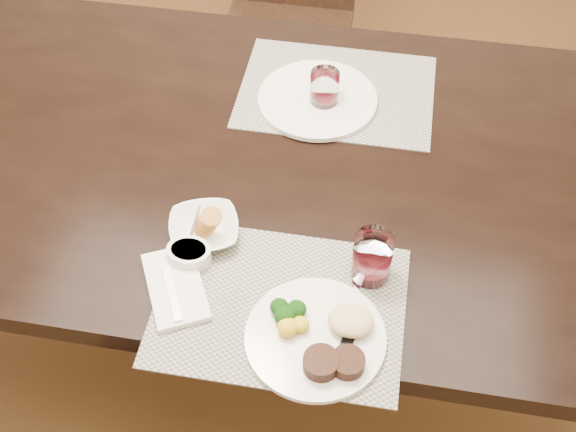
% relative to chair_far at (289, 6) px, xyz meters
% --- Properties ---
extents(ground_plane, '(4.50, 4.50, 0.00)m').
position_rel_chair_far_xyz_m(ground_plane, '(0.00, -0.93, -0.50)').
color(ground_plane, '#492A17').
rests_on(ground_plane, ground).
extents(dining_table, '(2.00, 1.00, 0.75)m').
position_rel_chair_far_xyz_m(dining_table, '(0.00, -0.93, 0.16)').
color(dining_table, black).
rests_on(dining_table, ground).
extents(chair_far, '(0.42, 0.42, 0.90)m').
position_rel_chair_far_xyz_m(chair_far, '(0.00, 0.00, 0.00)').
color(chair_far, black).
rests_on(chair_far, ground).
extents(placemat_near, '(0.46, 0.34, 0.00)m').
position_rel_chair_far_xyz_m(placemat_near, '(0.21, -1.32, 0.25)').
color(placemat_near, gray).
rests_on(placemat_near, dining_table).
extents(placemat_far, '(0.46, 0.34, 0.00)m').
position_rel_chair_far_xyz_m(placemat_far, '(0.24, -0.70, 0.25)').
color(placemat_far, gray).
rests_on(placemat_far, dining_table).
extents(dinner_plate, '(0.25, 0.25, 0.05)m').
position_rel_chair_far_xyz_m(dinner_plate, '(0.30, -1.38, 0.26)').
color(dinner_plate, silver).
rests_on(dinner_plate, placemat_near).
extents(napkin_fork, '(0.17, 0.20, 0.02)m').
position_rel_chair_far_xyz_m(napkin_fork, '(0.01, -1.32, 0.26)').
color(napkin_fork, silver).
rests_on(napkin_fork, placemat_near).
extents(steak_knife, '(0.05, 0.26, 0.01)m').
position_rel_chair_far_xyz_m(steak_knife, '(0.35, -1.34, 0.26)').
color(steak_knife, silver).
rests_on(steak_knife, placemat_near).
extents(cracker_bowl, '(0.17, 0.17, 0.06)m').
position_rel_chair_far_xyz_m(cracker_bowl, '(0.03, -1.18, 0.27)').
color(cracker_bowl, silver).
rests_on(cracker_bowl, placemat_near).
extents(sauce_ramekin, '(0.09, 0.13, 0.07)m').
position_rel_chair_far_xyz_m(sauce_ramekin, '(0.02, -1.25, 0.27)').
color(sauce_ramekin, silver).
rests_on(sauce_ramekin, placemat_near).
extents(wine_glass_near, '(0.07, 0.07, 0.10)m').
position_rel_chair_far_xyz_m(wine_glass_near, '(0.37, -1.22, 0.30)').
color(wine_glass_near, white).
rests_on(wine_glass_near, placemat_near).
extents(far_plate, '(0.28, 0.28, 0.01)m').
position_rel_chair_far_xyz_m(far_plate, '(0.20, -0.74, 0.26)').
color(far_plate, silver).
rests_on(far_plate, placemat_far).
extents(wine_glass_far, '(0.07, 0.07, 0.09)m').
position_rel_chair_far_xyz_m(wine_glass_far, '(0.21, -0.75, 0.29)').
color(wine_glass_far, white).
rests_on(wine_glass_far, placemat_far).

